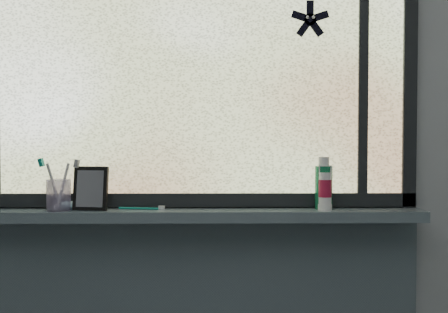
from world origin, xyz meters
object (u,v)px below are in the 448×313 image
toothbrush_cup (59,195)px  cream_tube (325,186)px  mouthwash_bottle (324,183)px  vanity_mirror (91,188)px

toothbrush_cup → cream_tube: cream_tube is taller
toothbrush_cup → mouthwash_bottle: (0.96, 0.02, 0.04)m
cream_tube → toothbrush_cup: bearing=-179.9°
toothbrush_cup → mouthwash_bottle: 0.96m
vanity_mirror → mouthwash_bottle: size_ratio=1.00×
vanity_mirror → toothbrush_cup: bearing=-168.8°
mouthwash_bottle → cream_tube: (0.00, -0.02, -0.01)m
toothbrush_cup → mouthwash_bottle: mouthwash_bottle is taller
toothbrush_cup → cream_tube: (0.96, 0.00, 0.03)m
vanity_mirror → toothbrush_cup: (-0.11, -0.00, -0.02)m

